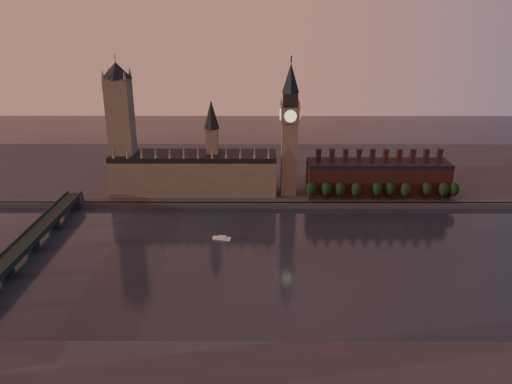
# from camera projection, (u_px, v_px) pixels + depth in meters

# --- Properties ---
(ground) EXTENTS (900.00, 900.00, 0.00)m
(ground) POSITION_uv_depth(u_px,v_px,m) (282.00, 264.00, 296.15)
(ground) COLOR black
(ground) RESTS_ON ground
(north_bank) EXTENTS (900.00, 182.00, 4.00)m
(north_bank) POSITION_uv_depth(u_px,v_px,m) (273.00, 171.00, 462.96)
(north_bank) COLOR #414145
(north_bank) RESTS_ON ground
(palace_of_westminster) EXTENTS (130.00, 30.30, 74.00)m
(palace_of_westminster) POSITION_uv_depth(u_px,v_px,m) (195.00, 171.00, 397.16)
(palace_of_westminster) COLOR #766A54
(palace_of_westminster) RESTS_ON north_bank
(victoria_tower) EXTENTS (24.00, 24.00, 108.00)m
(victoria_tower) POSITION_uv_depth(u_px,v_px,m) (121.00, 124.00, 384.75)
(victoria_tower) COLOR #766A54
(victoria_tower) RESTS_ON north_bank
(big_ben) EXTENTS (15.00, 15.00, 107.00)m
(big_ben) POSITION_uv_depth(u_px,v_px,m) (290.00, 129.00, 380.32)
(big_ben) COLOR #766A54
(big_ben) RESTS_ON north_bank
(chimney_block) EXTENTS (110.00, 25.00, 37.00)m
(chimney_block) POSITION_uv_depth(u_px,v_px,m) (377.00, 178.00, 393.28)
(chimney_block) COLOR #582921
(chimney_block) RESTS_ON north_bank
(embankment_tree_0) EXTENTS (8.60, 8.60, 14.88)m
(embankment_tree_0) POSITION_uv_depth(u_px,v_px,m) (311.00, 189.00, 380.76)
(embankment_tree_0) COLOR black
(embankment_tree_0) RESTS_ON north_bank
(embankment_tree_1) EXTENTS (8.60, 8.60, 14.88)m
(embankment_tree_1) POSITION_uv_depth(u_px,v_px,m) (326.00, 189.00, 380.67)
(embankment_tree_1) COLOR black
(embankment_tree_1) RESTS_ON north_bank
(embankment_tree_2) EXTENTS (8.60, 8.60, 14.88)m
(embankment_tree_2) POSITION_uv_depth(u_px,v_px,m) (340.00, 189.00, 380.39)
(embankment_tree_2) COLOR black
(embankment_tree_2) RESTS_ON north_bank
(embankment_tree_3) EXTENTS (8.60, 8.60, 14.88)m
(embankment_tree_3) POSITION_uv_depth(u_px,v_px,m) (356.00, 190.00, 379.69)
(embankment_tree_3) COLOR black
(embankment_tree_3) RESTS_ON north_bank
(embankment_tree_4) EXTENTS (8.60, 8.60, 14.88)m
(embankment_tree_4) POSITION_uv_depth(u_px,v_px,m) (377.00, 189.00, 380.48)
(embankment_tree_4) COLOR black
(embankment_tree_4) RESTS_ON north_bank
(embankment_tree_5) EXTENTS (8.60, 8.60, 14.88)m
(embankment_tree_5) POSITION_uv_depth(u_px,v_px,m) (390.00, 189.00, 381.08)
(embankment_tree_5) COLOR black
(embankment_tree_5) RESTS_ON north_bank
(embankment_tree_6) EXTENTS (8.60, 8.60, 14.88)m
(embankment_tree_6) POSITION_uv_depth(u_px,v_px,m) (406.00, 190.00, 379.67)
(embankment_tree_6) COLOR black
(embankment_tree_6) RESTS_ON north_bank
(embankment_tree_7) EXTENTS (8.60, 8.60, 14.88)m
(embankment_tree_7) POSITION_uv_depth(u_px,v_px,m) (427.00, 189.00, 380.73)
(embankment_tree_7) COLOR black
(embankment_tree_7) RESTS_ON north_bank
(embankment_tree_8) EXTENTS (8.60, 8.60, 14.88)m
(embankment_tree_8) POSITION_uv_depth(u_px,v_px,m) (443.00, 189.00, 379.96)
(embankment_tree_8) COLOR black
(embankment_tree_8) RESTS_ON north_bank
(embankment_tree_9) EXTENTS (8.60, 8.60, 14.88)m
(embankment_tree_9) POSITION_uv_depth(u_px,v_px,m) (453.00, 189.00, 380.03)
(embankment_tree_9) COLOR black
(embankment_tree_9) RESTS_ON north_bank
(westminster_bridge) EXTENTS (14.00, 200.00, 11.55)m
(westminster_bridge) POSITION_uv_depth(u_px,v_px,m) (18.00, 254.00, 291.68)
(westminster_bridge) COLOR black
(westminster_bridge) RESTS_ON ground
(river_boat) EXTENTS (12.39, 5.56, 2.39)m
(river_boat) POSITION_uv_depth(u_px,v_px,m) (222.00, 238.00, 327.45)
(river_boat) COLOR white
(river_boat) RESTS_ON ground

